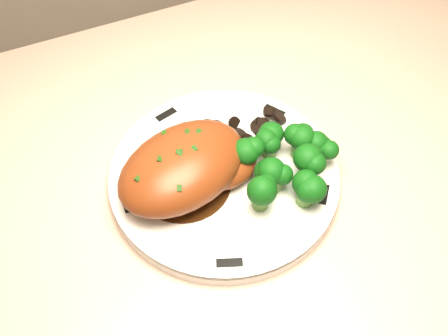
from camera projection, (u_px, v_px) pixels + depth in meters
name	position (u px, v px, depth m)	size (l,w,h in m)	color
plate	(224.00, 178.00, 0.67)	(0.27, 0.27, 0.02)	white
rim_accent_0	(274.00, 111.00, 0.72)	(0.03, 0.01, 0.00)	black
rim_accent_1	(166.00, 115.00, 0.72)	(0.03, 0.01, 0.00)	black
rim_accent_2	(127.00, 202.00, 0.64)	(0.03, 0.01, 0.00)	black
rim_accent_3	(229.00, 263.00, 0.59)	(0.03, 0.01, 0.00)	black
rim_accent_4	(323.00, 194.00, 0.64)	(0.03, 0.01, 0.00)	black
gravy_pool	(184.00, 183.00, 0.65)	(0.11, 0.11, 0.00)	#351A09
chicken_breast	(188.00, 167.00, 0.63)	(0.19, 0.15, 0.06)	brown
mushroom_pile	(247.00, 134.00, 0.69)	(0.10, 0.07, 0.03)	black
broccoli_florets	(286.00, 164.00, 0.64)	(0.12, 0.11, 0.04)	#5B8839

